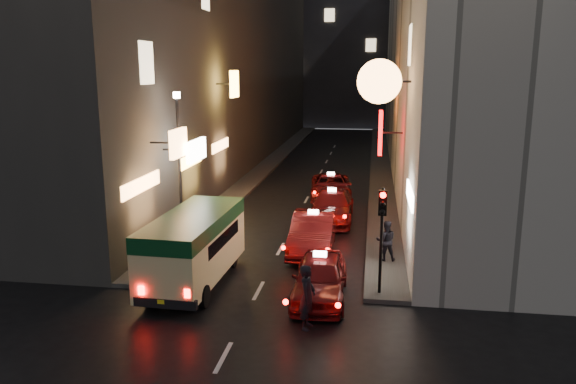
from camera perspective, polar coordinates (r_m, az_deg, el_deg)
The scene contains 14 objects.
building_left at distance 44.39m, azimuth -6.74°, elevation 14.57°, with size 7.52×52.00×18.00m.
building_right at distance 43.06m, azimuth 14.96°, elevation 14.31°, with size 8.05×52.00×18.00m.
building_far at distance 74.99m, azimuth 6.11°, elevation 15.21°, with size 30.00×10.00×22.00m, color #37383D.
sidewalk_left at distance 44.12m, azimuth -1.74°, elevation 3.03°, with size 1.50×52.00×0.15m, color #413E3C.
sidewalk_right at distance 43.42m, azimuth 9.37°, elevation 2.71°, with size 1.50×52.00×0.15m, color #413E3C.
minibus at distance 19.42m, azimuth -9.53°, elevation -4.90°, with size 2.22×5.81×2.47m.
taxi_near at distance 18.21m, azimuth 3.25°, elevation -8.34°, with size 2.27×5.29×1.84m.
taxi_second at distance 22.79m, azimuth 2.56°, elevation -3.83°, with size 2.39×5.73×1.99m.
taxi_third at distance 27.39m, azimuth 4.47°, elevation -1.19°, with size 2.23×5.37×1.87m.
taxi_far at distance 32.14m, azimuth 4.36°, elevation 0.73°, with size 2.46×5.12×1.75m.
pedestrian_crossing at distance 16.17m, azimuth 1.97°, elevation -10.19°, with size 0.71×0.45×2.14m, color black.
pedestrian_sidewalk at distance 21.59m, azimuth 9.93°, elevation -4.62°, with size 0.66×0.41×1.75m, color black.
traffic_light at distance 17.89m, azimuth 9.54°, elevation -2.65°, with size 0.26×0.43×3.50m.
lamp_post at distance 23.45m, azimuth -10.99°, elevation 3.46°, with size 0.28×0.28×6.22m.
Camera 1 is at (3.65, -8.81, 7.29)m, focal length 35.00 mm.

